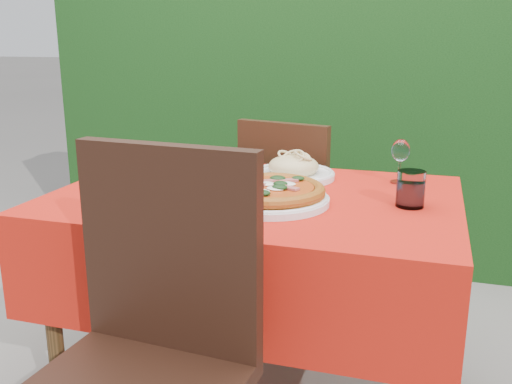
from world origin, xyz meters
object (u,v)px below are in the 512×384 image
(pizza_plate, at_px, (269,193))
(pasta_plate, at_px, (293,170))
(water_glass, at_px, (411,191))
(chair_far, at_px, (292,208))
(wine_glass, at_px, (401,152))
(steel_ramekin, at_px, (163,168))
(fork, at_px, (139,192))
(chair_near, at_px, (148,341))

(pizza_plate, relative_size, pasta_plate, 1.39)
(pizza_plate, xyz_separation_m, water_glass, (0.40, 0.09, 0.02))
(chair_far, distance_m, wine_glass, 0.68)
(pasta_plate, xyz_separation_m, steel_ramekin, (-0.48, -0.05, -0.02))
(fork, bearing_deg, water_glass, 0.94)
(pizza_plate, height_order, pasta_plate, pasta_plate)
(wine_glass, bearing_deg, chair_near, -117.28)
(pasta_plate, bearing_deg, chair_far, 103.62)
(pizza_plate, relative_size, water_glass, 3.74)
(chair_far, relative_size, pizza_plate, 2.23)
(fork, bearing_deg, pasta_plate, 32.83)
(water_glass, height_order, steel_ramekin, water_glass)
(pizza_plate, bearing_deg, steel_ramekin, 150.04)
(pasta_plate, xyz_separation_m, fork, (-0.42, -0.34, -0.03))
(wine_glass, bearing_deg, steel_ramekin, -174.21)
(water_glass, xyz_separation_m, steel_ramekin, (-0.89, 0.19, -0.04))
(water_glass, bearing_deg, pizza_plate, -167.94)
(fork, distance_m, steel_ramekin, 0.30)
(chair_near, height_order, chair_far, chair_near)
(pizza_plate, height_order, fork, pizza_plate)
(wine_glass, bearing_deg, water_glass, -80.16)
(wine_glass, relative_size, steel_ramekin, 2.22)
(pizza_plate, relative_size, wine_glass, 2.65)
(chair_near, distance_m, pizza_plate, 0.61)
(pasta_plate, bearing_deg, chair_near, -97.56)
(chair_near, distance_m, steel_ramekin, 0.93)
(pasta_plate, relative_size, fork, 1.66)
(chair_near, bearing_deg, fork, 123.26)
(steel_ramekin, bearing_deg, chair_far, 49.54)
(pizza_plate, bearing_deg, pasta_plate, 90.79)
(chair_far, relative_size, fork, 5.14)
(pizza_plate, distance_m, fork, 0.43)
(wine_glass, bearing_deg, chair_far, 141.33)
(wine_glass, height_order, steel_ramekin, wine_glass)
(chair_near, relative_size, pizza_plate, 2.49)
(water_glass, bearing_deg, steel_ramekin, 167.66)
(chair_far, relative_size, water_glass, 8.36)
(chair_far, distance_m, steel_ramekin, 0.64)
(chair_near, relative_size, pasta_plate, 3.46)
(chair_far, height_order, fork, chair_far)
(water_glass, height_order, fork, water_glass)
(water_glass, bearing_deg, chair_near, -129.20)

